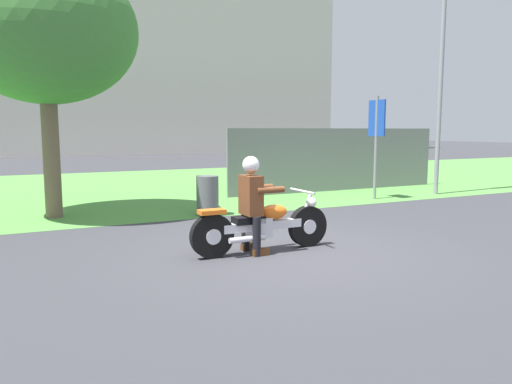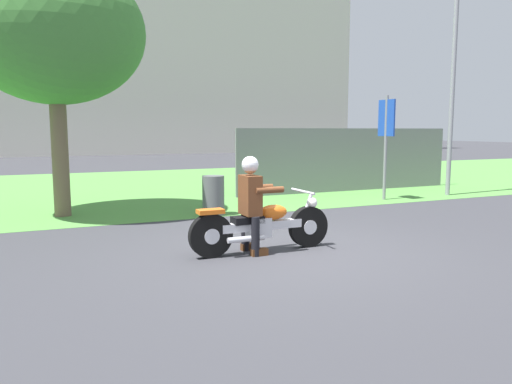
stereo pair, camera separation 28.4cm
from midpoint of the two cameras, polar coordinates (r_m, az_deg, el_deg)
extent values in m
plane|color=#38383D|center=(7.16, 4.82, -6.93)|extent=(120.00, 120.00, 0.00)
cube|color=#549342|center=(15.63, -11.43, 0.67)|extent=(60.00, 12.00, 0.01)
cube|color=silver|center=(40.02, -21.26, 16.03)|extent=(44.52, 8.00, 16.41)
cylinder|color=black|center=(7.41, 7.21, -4.03)|extent=(0.62, 0.12, 0.62)
cylinder|color=silver|center=(7.41, 7.21, -4.03)|extent=(0.22, 0.14, 0.22)
cylinder|color=black|center=(6.75, -4.11, -5.11)|extent=(0.62, 0.12, 0.62)
cylinder|color=silver|center=(6.75, -4.11, -5.11)|extent=(0.22, 0.14, 0.22)
cube|color=silver|center=(7.03, 1.83, -3.93)|extent=(1.24, 0.15, 0.12)
cube|color=silver|center=(7.01, 1.46, -4.12)|extent=(0.32, 0.24, 0.28)
ellipsoid|color=orange|center=(7.08, 3.14, -2.38)|extent=(0.44, 0.24, 0.22)
cube|color=black|center=(6.92, 0.19, -3.26)|extent=(0.44, 0.24, 0.10)
cube|color=orange|center=(6.68, -4.13, -2.28)|extent=(0.36, 0.20, 0.06)
cylinder|color=silver|center=(7.34, 6.91, -2.15)|extent=(0.25, 0.05, 0.53)
cylinder|color=silver|center=(7.27, 6.61, 0.08)|extent=(0.04, 0.66, 0.04)
sphere|color=white|center=(7.38, 7.65, -1.25)|extent=(0.16, 0.16, 0.16)
cylinder|color=silver|center=(6.81, 0.06, -5.49)|extent=(0.55, 0.08, 0.08)
cylinder|color=black|center=(7.14, -0.12, -4.65)|extent=(0.12, 0.12, 0.56)
cube|color=#593319|center=(7.21, 0.32, -6.39)|extent=(0.24, 0.10, 0.10)
cylinder|color=black|center=(6.82, 1.13, -5.22)|extent=(0.12, 0.12, 0.56)
cube|color=#593319|center=(6.89, 1.58, -7.03)|extent=(0.24, 0.10, 0.10)
cube|color=brown|center=(6.88, 0.49, -0.37)|extent=(0.22, 0.38, 0.56)
cylinder|color=brown|center=(7.12, 1.53, 0.53)|extent=(0.42, 0.09, 0.09)
cylinder|color=brown|center=(6.81, 2.77, 0.23)|extent=(0.42, 0.09, 0.09)
sphere|color=tan|center=(6.84, 0.50, 2.95)|extent=(0.20, 0.20, 0.20)
sphere|color=silver|center=(6.84, 0.50, 3.20)|extent=(0.24, 0.24, 0.24)
cylinder|color=brown|center=(10.61, -21.17, 3.85)|extent=(0.33, 0.33, 2.43)
ellipsoid|color=#428438|center=(10.77, -21.79, 16.97)|extent=(3.53, 3.53, 2.83)
cylinder|color=gray|center=(14.22, 22.52, 11.48)|extent=(0.12, 0.12, 5.87)
cylinder|color=#595E5B|center=(10.09, -4.20, -0.41)|extent=(0.45, 0.45, 0.82)
cylinder|color=gray|center=(12.72, 15.50, 4.95)|extent=(0.08, 0.08, 2.60)
cube|color=#1E47B2|center=(12.71, 15.62, 8.32)|extent=(0.04, 0.60, 0.90)
cube|color=slate|center=(14.36, 11.32, 3.70)|extent=(7.00, 0.06, 1.80)
camera|label=1|loc=(0.14, -88.86, 0.14)|focal=34.28mm
camera|label=2|loc=(0.14, 91.14, -0.14)|focal=34.28mm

